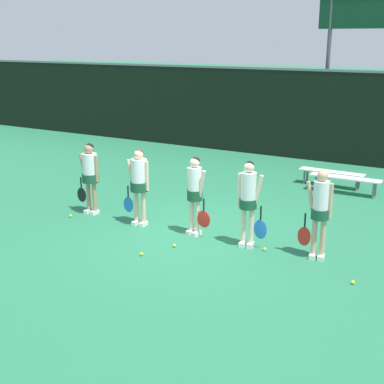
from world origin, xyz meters
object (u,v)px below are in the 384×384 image
player_4 (320,207)px  player_1 (139,180)px  tennis_ball_1 (265,249)px  tennis_ball_0 (128,202)px  player_0 (90,172)px  tennis_ball_5 (174,246)px  bench_far (332,173)px  tennis_ball_3 (353,282)px  tennis_ball_2 (142,254)px  bench_courtside (345,179)px  player_2 (195,190)px  tennis_ball_4 (71,216)px  player_3 (249,197)px

player_4 → player_1: bearing=174.9°
player_4 → tennis_ball_1: size_ratio=25.30×
player_4 → tennis_ball_0: (-5.30, 1.03, -0.99)m
player_1 → player_4: bearing=-0.4°
player_0 → tennis_ball_5: player_0 is taller
tennis_ball_0 → tennis_ball_1: same height
bench_far → tennis_ball_3: bench_far is taller
tennis_ball_2 → bench_far: bearing=75.9°
player_0 → player_1: player_1 is taller
bench_far → tennis_ball_5: bearing=-101.9°
tennis_ball_1 → tennis_ball_0: bearing=164.4°
bench_courtside → tennis_ball_3: size_ratio=27.27×
bench_far → tennis_ball_3: (2.15, -6.08, -0.34)m
player_1 → tennis_ball_5: bearing=-31.1°
bench_courtside → tennis_ball_5: bearing=-109.6°
player_2 → player_4: (2.67, 0.07, 0.02)m
tennis_ball_2 → tennis_ball_5: 0.77m
tennis_ball_3 → tennis_ball_4: bearing=177.9°
bench_courtside → player_0: 6.84m
tennis_ball_1 → tennis_ball_5: same height
bench_courtside → player_0: (-4.83, -4.80, 0.63)m
player_0 → tennis_ball_1: size_ratio=24.81×
bench_courtside → tennis_ball_1: (-0.28, -4.91, -0.36)m
player_1 → tennis_ball_4: size_ratio=25.18×
player_2 → tennis_ball_1: size_ratio=24.73×
tennis_ball_0 → tennis_ball_5: same height
player_0 → tennis_ball_3: (6.44, -0.74, -1.00)m
player_3 → tennis_ball_1: (0.41, -0.06, -1.01)m
player_0 → player_3: bearing=0.2°
player_0 → tennis_ball_1: player_0 is taller
tennis_ball_0 → tennis_ball_1: bearing=-15.6°
player_1 → tennis_ball_3: size_ratio=25.12×
bench_courtside → player_4: 4.84m
bench_far → player_2: player_2 is taller
player_1 → player_2: bearing=0.9°
player_2 → player_0: bearing=-170.4°
tennis_ball_1 → tennis_ball_2: size_ratio=1.01×
bench_courtside → tennis_ball_5: (-1.94, -5.65, -0.36)m
player_2 → tennis_ball_5: 1.28m
player_2 → player_3: (1.26, -0.04, 0.05)m
player_0 → tennis_ball_0: (0.25, 1.09, -0.99)m
player_0 → player_4: 5.55m
player_1 → tennis_ball_3: player_1 is taller
player_2 → tennis_ball_2: (-0.32, -1.54, -0.97)m
player_3 → tennis_ball_0: player_3 is taller
tennis_ball_2 → tennis_ball_4: size_ratio=0.98×
bench_far → tennis_ball_3: size_ratio=26.36×
player_0 → tennis_ball_1: (4.54, -0.11, -1.00)m
tennis_ball_4 → player_4: bearing=5.4°
player_0 → tennis_ball_4: (-0.24, -0.49, -1.00)m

